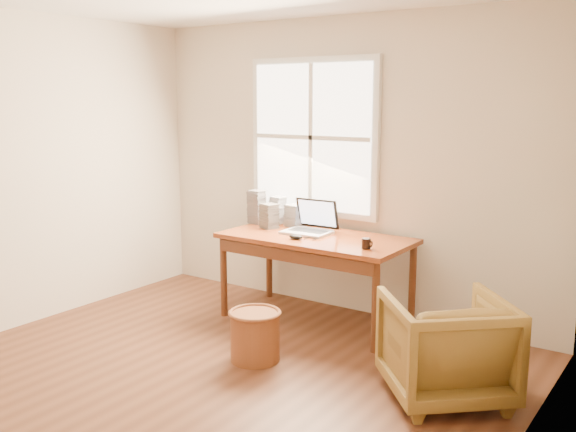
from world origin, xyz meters
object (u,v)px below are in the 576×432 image
(desk, at_px, (316,238))
(cd_stack_a, at_px, (278,210))
(wicker_stool, at_px, (255,336))
(armchair, at_px, (446,347))
(laptop, at_px, (307,219))
(coffee_mug, at_px, (366,243))

(desk, xyz_separation_m, cd_stack_a, (-0.59, 0.28, 0.14))
(wicker_stool, bearing_deg, armchair, 8.52)
(cd_stack_a, bearing_deg, armchair, -27.07)
(laptop, height_order, cd_stack_a, laptop)
(laptop, height_order, coffee_mug, laptop)
(armchair, xyz_separation_m, coffee_mug, (-0.89, 0.60, 0.45))
(coffee_mug, bearing_deg, wicker_stool, -101.67)
(laptop, bearing_deg, coffee_mug, -18.47)
(wicker_stool, xyz_separation_m, coffee_mug, (0.48, 0.80, 0.61))
(desk, xyz_separation_m, armchair, (1.45, -0.76, -0.39))
(armchair, height_order, cd_stack_a, cd_stack_a)
(coffee_mug, bearing_deg, laptop, -177.22)
(wicker_stool, distance_m, cd_stack_a, 1.58)
(wicker_stool, bearing_deg, laptop, 101.25)
(laptop, xyz_separation_m, coffee_mug, (0.68, -0.20, -0.09))
(laptop, bearing_deg, armchair, -28.88)
(desk, xyz_separation_m, coffee_mug, (0.56, -0.17, 0.06))
(coffee_mug, bearing_deg, desk, -177.29)
(armchair, height_order, coffee_mug, coffee_mug)
(cd_stack_a, bearing_deg, coffee_mug, -21.26)
(armchair, xyz_separation_m, laptop, (-1.57, 0.80, 0.54))
(desk, distance_m, cd_stack_a, 0.67)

